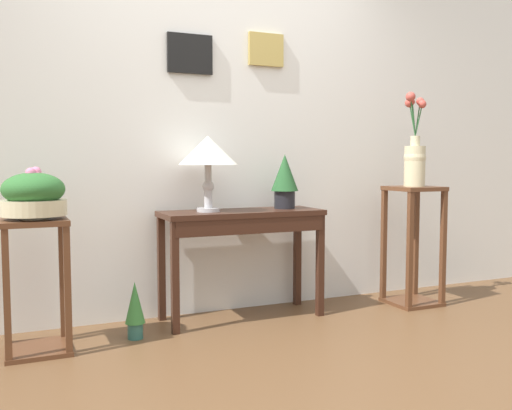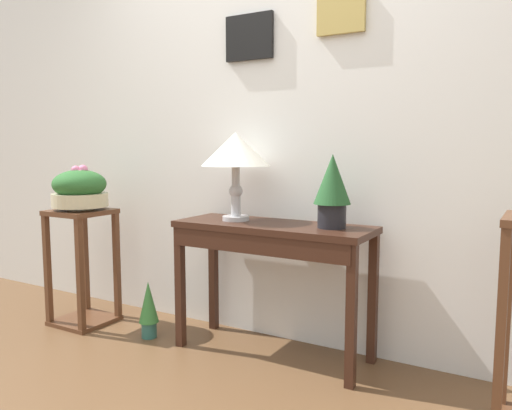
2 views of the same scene
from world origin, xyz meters
name	(u,v)px [view 1 (image 1 of 2)]	position (x,y,z in m)	size (l,w,h in m)	color
ground_plane	(314,384)	(0.00, 0.00, 0.00)	(12.00, 12.00, 0.01)	brown
back_wall_with_art	(211,112)	(0.00, 1.46, 1.40)	(9.00, 0.13, 2.80)	silver
console_table	(243,228)	(0.11, 1.15, 0.62)	(1.08, 0.39, 0.73)	#381E14
table_lamp	(208,153)	(-0.12, 1.18, 1.11)	(0.38, 0.38, 0.49)	#B7B7BC
potted_plant_on_console	(285,179)	(0.44, 1.20, 0.94)	(0.19, 0.19, 0.37)	black
pedestal_stand_left	(36,286)	(-1.18, 1.00, 0.37)	(0.34, 0.34, 0.74)	#56331E
planter_bowl_wide_left	(34,195)	(-1.18, 1.00, 0.88)	(0.35, 0.35, 0.29)	beige
pedestal_stand_right	(413,246)	(1.41, 1.01, 0.44)	(0.34, 0.34, 0.88)	#56331E
flower_vase_tall_right	(415,157)	(1.41, 1.02, 1.09)	(0.18, 0.19, 0.68)	beige
potted_plant_floor	(135,308)	(-0.64, 1.01, 0.19)	(0.12, 0.12, 0.35)	#2D665B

